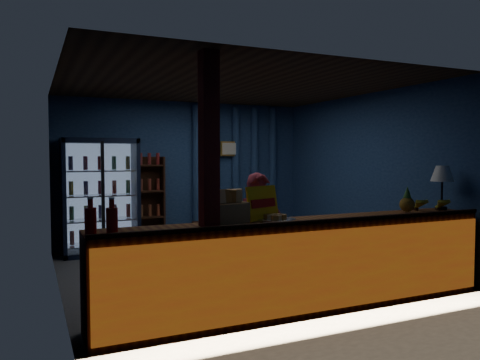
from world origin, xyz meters
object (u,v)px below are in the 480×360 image
object	(u,v)px
pastry_tray	(276,219)
table_lamp	(442,175)
shopkeeper	(259,235)
green_chair	(251,232)

from	to	relation	value
pastry_tray	table_lamp	size ratio (longest dim) A/B	0.74
shopkeeper	table_lamp	world-z (taller)	table_lamp
green_chair	table_lamp	xyz separation A→B (m)	(1.10, -3.16, 1.11)
shopkeeper	green_chair	world-z (taller)	shopkeeper
shopkeeper	green_chair	xyz separation A→B (m)	(1.18, 2.66, -0.45)
shopkeeper	pastry_tray	distance (m)	0.59
shopkeeper	table_lamp	bearing A→B (deg)	5.92
pastry_tray	table_lamp	world-z (taller)	table_lamp
table_lamp	green_chair	bearing A→B (deg)	109.19
green_chair	pastry_tray	xyz separation A→B (m)	(-1.25, -3.19, 0.71)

